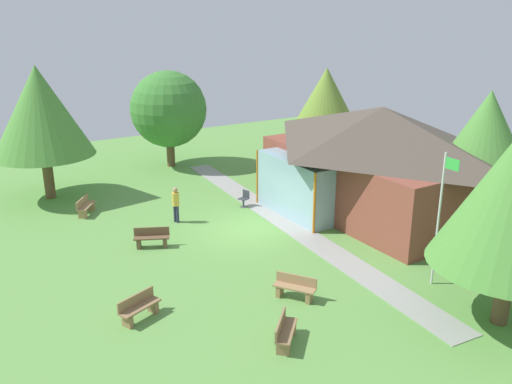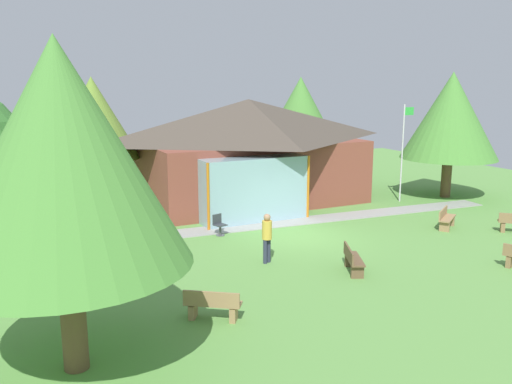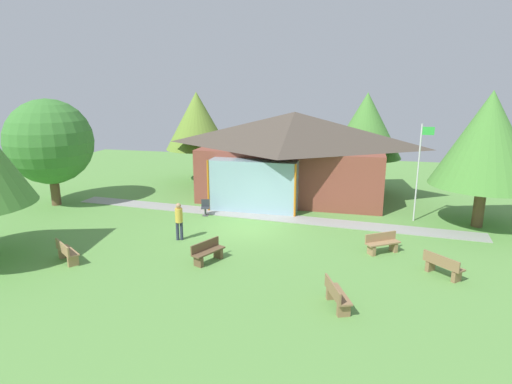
{
  "view_description": "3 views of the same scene",
  "coord_description": "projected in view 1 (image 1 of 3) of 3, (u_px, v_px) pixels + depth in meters",
  "views": [
    {
      "loc": [
        19.89,
        -11.64,
        9.59
      ],
      "look_at": [
        -0.95,
        1.18,
        1.43
      ],
      "focal_mm": 38.07,
      "sensor_mm": 36.0,
      "label": 1
    },
    {
      "loc": [
        -10.83,
        -17.88,
        6.14
      ],
      "look_at": [
        -0.85,
        2.47,
        1.46
      ],
      "focal_mm": 37.61,
      "sensor_mm": 36.0,
      "label": 2
    },
    {
      "loc": [
        5.1,
        -19.46,
        6.93
      ],
      "look_at": [
        -0.21,
        2.14,
        1.35
      ],
      "focal_mm": 30.35,
      "sensor_mm": 36.0,
      "label": 3
    }
  ],
  "objects": [
    {
      "name": "ground_plane",
      "position": [
        245.0,
        231.0,
        24.89
      ],
      "size": [
        44.0,
        44.0,
        0.0
      ],
      "primitive_type": "plane",
      "color": "#609947"
    },
    {
      "name": "pavilion",
      "position": [
        377.0,
        158.0,
        26.73
      ],
      "size": [
        11.78,
        8.57,
        5.26
      ],
      "color": "brown",
      "rests_on": "ground_plane"
    },
    {
      "name": "footpath",
      "position": [
        285.0,
        222.0,
        25.98
      ],
      "size": [
        22.33,
        2.95,
        0.03
      ],
      "primitive_type": "cube",
      "rotation": [
        0.0,
        0.0,
        -0.07
      ],
      "color": "#999993",
      "rests_on": "ground_plane"
    },
    {
      "name": "flagpole",
      "position": [
        440.0,
        213.0,
        19.22
      ],
      "size": [
        0.64,
        0.08,
        5.02
      ],
      "color": "silver",
      "rests_on": "ground_plane"
    },
    {
      "name": "bench_front_right",
      "position": [
        139.0,
        308.0,
        17.7
      ],
      "size": [
        0.97,
        1.56,
        0.84
      ],
      "rotation": [
        0.0,
        0.0,
        5.09
      ],
      "color": "olive",
      "rests_on": "ground_plane"
    },
    {
      "name": "bench_front_center",
      "position": [
        152.0,
        238.0,
        23.15
      ],
      "size": [
        1.04,
        1.54,
        0.84
      ],
      "rotation": [
        0.0,
        0.0,
        4.27
      ],
      "color": "brown",
      "rests_on": "ground_plane"
    },
    {
      "name": "bench_mid_right",
      "position": [
        295.0,
        288.0,
        18.97
      ],
      "size": [
        1.49,
        1.2,
        0.84
      ],
      "rotation": [
        0.0,
        0.0,
        3.74
      ],
      "color": "#9E7A51",
      "rests_on": "ground_plane"
    },
    {
      "name": "bench_lawn_far_right",
      "position": [
        285.0,
        332.0,
        16.36
      ],
      "size": [
        1.38,
        1.37,
        0.84
      ],
      "rotation": [
        0.0,
        0.0,
        5.51
      ],
      "color": "olive",
      "rests_on": "ground_plane"
    },
    {
      "name": "bench_front_left",
      "position": [
        85.0,
        207.0,
        26.89
      ],
      "size": [
        1.48,
        1.23,
        0.84
      ],
      "rotation": [
        0.0,
        0.0,
        5.67
      ],
      "color": "#9E7A51",
      "rests_on": "ground_plane"
    },
    {
      "name": "patio_chair_west",
      "position": [
        244.0,
        199.0,
        27.94
      ],
      "size": [
        0.55,
        0.55,
        0.86
      ],
      "rotation": [
        0.0,
        0.0,
        3.43
      ],
      "color": "#33383D",
      "rests_on": "ground_plane"
    },
    {
      "name": "visitor_strolling_lawn",
      "position": [
        176.0,
        202.0,
        25.67
      ],
      "size": [
        0.34,
        0.34,
        1.74
      ],
      "rotation": [
        0.0,
        0.0,
        0.36
      ],
      "color": "#2D3347",
      "rests_on": "ground_plane"
    },
    {
      "name": "tree_behind_pavilion_left",
      "position": [
        326.0,
        101.0,
        33.37
      ],
      "size": [
        4.47,
        4.47,
        6.4
      ],
      "color": "brown",
      "rests_on": "ground_plane"
    },
    {
      "name": "tree_behind_pavilion_right",
      "position": [
        486.0,
        138.0,
        23.79
      ],
      "size": [
        4.57,
        4.57,
        6.42
      ],
      "color": "brown",
      "rests_on": "ground_plane"
    },
    {
      "name": "tree_lawn_corner",
      "position": [
        40.0,
        111.0,
        27.94
      ],
      "size": [
        5.2,
        5.2,
        7.06
      ],
      "color": "brown",
      "rests_on": "ground_plane"
    },
    {
      "name": "tree_west_hedge",
      "position": [
        169.0,
        109.0,
        34.32
      ],
      "size": [
        4.83,
        4.83,
        6.14
      ],
      "color": "brown",
      "rests_on": "ground_plane"
    }
  ]
}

